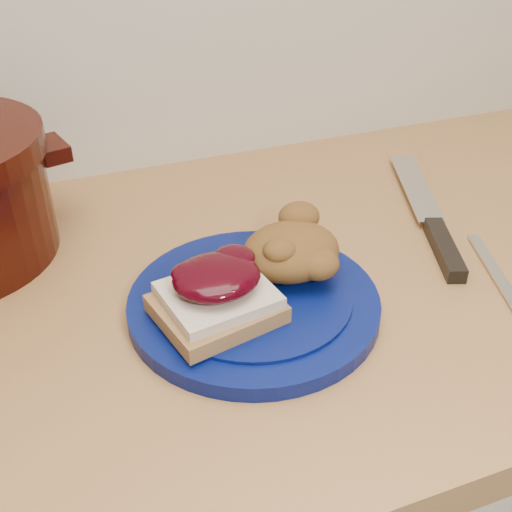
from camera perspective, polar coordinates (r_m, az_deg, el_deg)
name	(u,v)px	position (r m, az deg, el deg)	size (l,w,h in m)	color
plate	(254,304)	(0.63, -0.20, -4.26)	(0.25, 0.25, 0.02)	#051050
sandwich	(217,294)	(0.59, -3.51, -3.36)	(0.12, 0.11, 0.05)	olive
stuffing_mound	(291,251)	(0.64, 3.13, 0.42)	(0.10, 0.09, 0.05)	brown
chef_knife	(436,230)	(0.78, 15.68, 2.23)	(0.13, 0.29, 0.02)	black
butter_knife	(498,276)	(0.73, 20.73, -1.71)	(0.16, 0.01, 0.00)	silver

